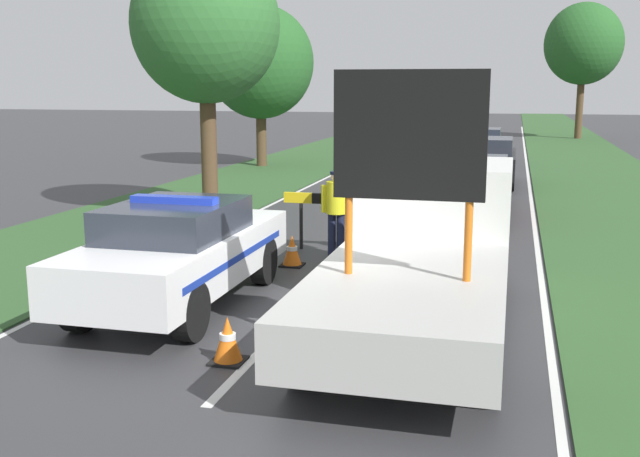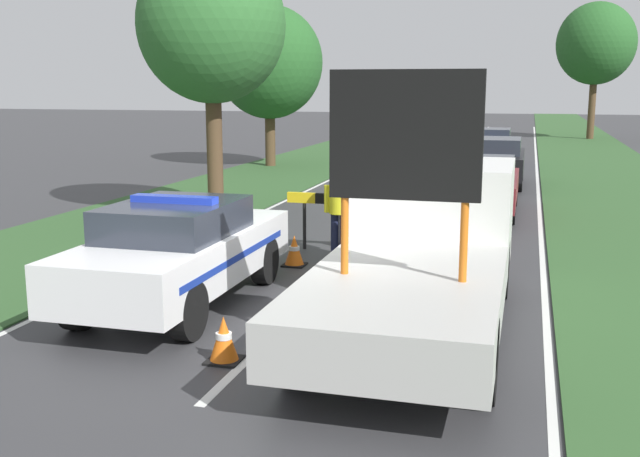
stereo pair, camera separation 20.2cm
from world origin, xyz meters
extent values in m
plane|color=#333335|center=(0.00, 0.00, 0.00)|extent=(160.00, 160.00, 0.00)
cube|color=silver|center=(0.00, -2.24, 0.00)|extent=(0.12, 2.11, 0.01)
cube|color=silver|center=(0.00, 3.53, 0.00)|extent=(0.12, 2.11, 0.01)
cube|color=silver|center=(0.00, 9.31, 0.00)|extent=(0.12, 2.11, 0.01)
cube|color=silver|center=(0.00, 15.08, 0.00)|extent=(0.12, 2.11, 0.01)
cube|color=silver|center=(0.00, 20.85, 0.00)|extent=(0.12, 2.11, 0.01)
cube|color=silver|center=(0.00, 26.62, 0.00)|extent=(0.12, 2.11, 0.01)
cube|color=silver|center=(0.00, 32.40, 0.00)|extent=(0.12, 2.11, 0.01)
cube|color=silver|center=(0.00, 38.17, 0.00)|extent=(0.12, 2.11, 0.01)
cube|color=silver|center=(0.00, 43.94, 0.00)|extent=(0.12, 2.11, 0.01)
cube|color=silver|center=(0.00, 49.72, 0.00)|extent=(0.12, 2.11, 0.01)
cube|color=silver|center=(-3.45, 18.45, 0.00)|extent=(0.10, 66.58, 0.01)
cube|color=silver|center=(3.45, 18.45, 0.00)|extent=(0.10, 66.58, 0.01)
cube|color=#2D5128|center=(-5.86, 20.00, 0.01)|extent=(4.62, 120.00, 0.03)
cube|color=#2D5128|center=(5.86, 20.00, 0.01)|extent=(4.62, 120.00, 0.03)
cube|color=white|center=(-1.77, -0.01, 0.73)|extent=(1.82, 4.66, 0.69)
cube|color=#282D38|center=(-1.77, -0.15, 1.32)|extent=(1.60, 2.14, 0.47)
cylinder|color=black|center=(-2.57, 1.43, 0.39)|extent=(0.24, 0.77, 0.77)
cylinder|color=black|center=(-0.98, 1.43, 0.39)|extent=(0.24, 0.77, 0.77)
cylinder|color=black|center=(-2.57, -1.45, 0.39)|extent=(0.24, 0.77, 0.77)
cylinder|color=black|center=(-0.98, -1.45, 0.39)|extent=(0.24, 0.77, 0.77)
cube|color=#1E38C6|center=(-1.77, -0.15, 1.60)|extent=(1.28, 0.24, 0.10)
cube|color=#193399|center=(-1.77, -0.01, 0.77)|extent=(1.83, 3.82, 0.10)
cube|color=black|center=(-1.77, 2.36, 0.66)|extent=(1.00, 0.08, 0.42)
cube|color=white|center=(1.77, 1.61, 1.25)|extent=(2.24, 2.30, 1.60)
cube|color=#232833|center=(1.77, 2.73, 1.54)|extent=(1.91, 0.04, 0.71)
cube|color=#B2B2AD|center=(1.77, -1.58, 0.75)|extent=(2.24, 4.09, 0.60)
cylinder|color=#D16619|center=(1.10, -1.58, 1.50)|extent=(0.09, 0.09, 0.90)
cylinder|color=#D16619|center=(2.45, -1.58, 1.50)|extent=(0.09, 0.09, 0.90)
cube|color=black|center=(1.77, -1.58, 2.67)|extent=(1.70, 0.12, 1.43)
cylinder|color=black|center=(0.77, 1.61, 0.45)|extent=(0.24, 0.90, 0.90)
cylinder|color=black|center=(2.78, 1.61, 0.45)|extent=(0.24, 0.90, 0.90)
cylinder|color=black|center=(0.77, -2.40, 0.45)|extent=(0.24, 0.90, 0.90)
cylinder|color=black|center=(2.78, -2.40, 0.45)|extent=(0.24, 0.90, 0.90)
cylinder|color=black|center=(-1.12, 4.16, 0.46)|extent=(0.07, 0.07, 0.93)
cylinder|color=black|center=(1.64, 4.16, 0.46)|extent=(0.07, 0.07, 0.93)
cube|color=yellow|center=(-1.18, 4.16, 1.03)|extent=(0.58, 0.08, 0.20)
cube|color=black|center=(-0.60, 4.16, 1.03)|extent=(0.58, 0.08, 0.20)
cube|color=yellow|center=(-0.03, 4.16, 1.03)|extent=(0.58, 0.08, 0.20)
cube|color=black|center=(0.55, 4.16, 1.03)|extent=(0.58, 0.08, 0.20)
cube|color=yellow|center=(1.13, 4.16, 1.03)|extent=(0.58, 0.08, 0.20)
cube|color=black|center=(1.70, 4.16, 1.03)|extent=(0.58, 0.08, 0.20)
cylinder|color=#191E38|center=(-0.39, 3.75, 0.41)|extent=(0.15, 0.15, 0.82)
cylinder|color=#191E38|center=(-0.22, 3.75, 0.41)|extent=(0.15, 0.15, 0.82)
cylinder|color=yellow|center=(-0.31, 3.75, 1.12)|extent=(0.37, 0.37, 0.61)
cylinder|color=yellow|center=(-0.54, 3.75, 1.09)|extent=(0.12, 0.12, 0.52)
cylinder|color=yellow|center=(-0.08, 3.75, 1.09)|extent=(0.12, 0.12, 0.52)
sphere|color=beige|center=(-0.31, 3.75, 1.53)|extent=(0.21, 0.21, 0.21)
cylinder|color=#141933|center=(-0.31, 3.75, 1.59)|extent=(0.24, 0.24, 0.05)
cylinder|color=brown|center=(0.71, 3.80, 0.42)|extent=(0.16, 0.16, 0.85)
cylinder|color=brown|center=(0.88, 3.80, 0.42)|extent=(0.16, 0.16, 0.85)
cylinder|color=#4C6B9E|center=(0.79, 3.80, 1.17)|extent=(0.39, 0.39, 0.64)
cylinder|color=#4C6B9E|center=(0.55, 3.80, 1.13)|extent=(0.13, 0.13, 0.54)
cylinder|color=#4C6B9E|center=(1.04, 3.80, 1.13)|extent=(0.13, 0.13, 0.54)
sphere|color=#A57A5B|center=(0.79, 3.80, 1.59)|extent=(0.22, 0.22, 0.22)
cube|color=black|center=(1.84, 3.79, 0.01)|extent=(0.51, 0.51, 0.03)
cone|color=orange|center=(1.84, 3.79, 0.36)|extent=(0.43, 0.43, 0.67)
cylinder|color=white|center=(1.84, 3.79, 0.40)|extent=(0.24, 0.24, 0.09)
cube|color=black|center=(-0.25, -2.05, 0.01)|extent=(0.40, 0.40, 0.03)
cone|color=orange|center=(-0.25, -2.05, 0.29)|extent=(0.34, 0.34, 0.53)
cylinder|color=white|center=(-0.25, -2.05, 0.32)|extent=(0.19, 0.19, 0.07)
cube|color=black|center=(-0.89, 2.74, 0.01)|extent=(0.40, 0.40, 0.03)
cone|color=orange|center=(-0.89, 2.74, 0.30)|extent=(0.34, 0.34, 0.53)
cylinder|color=white|center=(-0.89, 2.74, 0.32)|extent=(0.19, 0.19, 0.07)
cube|color=black|center=(1.36, 3.20, 0.01)|extent=(0.53, 0.53, 0.03)
cone|color=orange|center=(1.36, 3.20, 0.38)|extent=(0.45, 0.45, 0.70)
cylinder|color=white|center=(1.36, 3.20, 0.41)|extent=(0.26, 0.26, 0.10)
cube|color=maroon|center=(1.92, 9.40, 0.65)|extent=(1.92, 4.51, 0.61)
cube|color=#282D38|center=(1.92, 9.26, 1.19)|extent=(1.69, 2.07, 0.49)
cylinder|color=black|center=(1.08, 10.79, 0.34)|extent=(0.24, 0.69, 0.69)
cylinder|color=black|center=(2.75, 10.79, 0.34)|extent=(0.24, 0.69, 0.69)
cylinder|color=black|center=(1.08, 8.00, 0.34)|extent=(0.24, 0.69, 0.69)
cylinder|color=black|center=(2.75, 8.00, 0.34)|extent=(0.24, 0.69, 0.69)
cube|color=black|center=(2.02, 15.14, 0.70)|extent=(1.90, 4.51, 0.70)
cube|color=#282D38|center=(2.02, 15.01, 1.30)|extent=(1.67, 2.07, 0.49)
cylinder|color=black|center=(1.19, 16.54, 0.36)|extent=(0.24, 0.71, 0.71)
cylinder|color=black|center=(2.85, 16.54, 0.36)|extent=(0.24, 0.71, 0.71)
cylinder|color=black|center=(1.19, 13.74, 0.36)|extent=(0.24, 0.71, 0.71)
cylinder|color=black|center=(2.85, 13.74, 0.36)|extent=(0.24, 0.71, 0.71)
cube|color=navy|center=(1.57, 21.60, 0.67)|extent=(1.79, 3.97, 0.63)
cube|color=#282D38|center=(1.57, 21.49, 1.24)|extent=(1.58, 1.82, 0.50)
cylinder|color=black|center=(0.79, 22.83, 0.35)|extent=(0.24, 0.70, 0.70)
cylinder|color=black|center=(2.35, 22.83, 0.35)|extent=(0.24, 0.70, 0.70)
cylinder|color=black|center=(0.79, 20.37, 0.35)|extent=(0.24, 0.70, 0.70)
cylinder|color=black|center=(2.35, 20.37, 0.35)|extent=(0.24, 0.70, 0.70)
cube|color=slate|center=(-1.99, 27.84, 0.67)|extent=(1.88, 4.16, 0.66)
cube|color=#282D38|center=(-1.99, 27.71, 1.28)|extent=(1.66, 1.91, 0.56)
cylinder|color=black|center=(-2.81, 29.13, 0.34)|extent=(0.24, 0.67, 0.67)
cylinder|color=black|center=(-1.17, 29.13, 0.34)|extent=(0.24, 0.67, 0.67)
cylinder|color=black|center=(-2.81, 26.55, 0.34)|extent=(0.24, 0.67, 0.67)
cylinder|color=black|center=(-1.17, 26.55, 0.34)|extent=(0.24, 0.67, 0.67)
cylinder|color=#4C3823|center=(6.65, 38.38, 1.96)|extent=(0.42, 0.42, 3.93)
ellipsoid|color=#235623|center=(6.65, 38.38, 5.64)|extent=(4.58, 4.58, 4.81)
cylinder|color=#4C3823|center=(-4.23, 6.98, 1.65)|extent=(0.38, 0.38, 3.30)
ellipsoid|color=#2D662D|center=(-4.23, 6.98, 4.61)|extent=(3.50, 3.50, 3.67)
cylinder|color=#4C3823|center=(-6.90, 18.63, 1.26)|extent=(0.41, 0.41, 2.53)
ellipsoid|color=#235623|center=(-6.90, 18.63, 4.10)|extent=(4.20, 4.20, 4.41)
camera|label=1|loc=(2.89, -9.87, 3.21)|focal=42.00mm
camera|label=2|loc=(3.09, -9.81, 3.21)|focal=42.00mm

